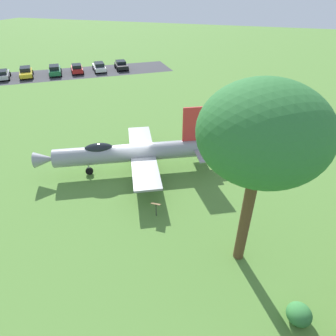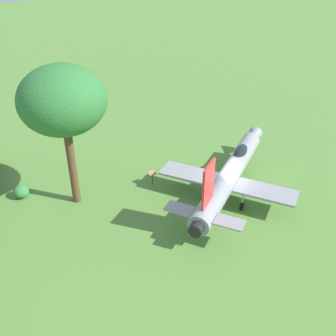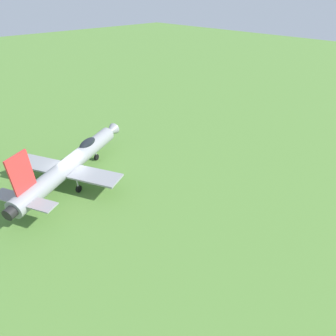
# 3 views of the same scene
# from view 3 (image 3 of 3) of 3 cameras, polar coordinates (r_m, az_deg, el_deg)

# --- Properties ---
(ground_plane) EXTENTS (200.00, 200.00, 0.00)m
(ground_plane) POSITION_cam_3_polar(r_m,az_deg,el_deg) (25.53, -19.02, -2.43)
(ground_plane) COLOR #568438
(display_jet) EXTENTS (9.60, 13.34, 5.17)m
(display_jet) POSITION_cam_3_polar(r_m,az_deg,el_deg) (24.82, -19.31, 1.24)
(display_jet) COLOR gray
(display_jet) RESTS_ON ground_plane
(info_plaque) EXTENTS (0.40, 0.60, 1.14)m
(info_plaque) POSITION_cam_3_polar(r_m,az_deg,el_deg) (28.18, -29.77, 0.33)
(info_plaque) COLOR #333333
(info_plaque) RESTS_ON ground_plane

